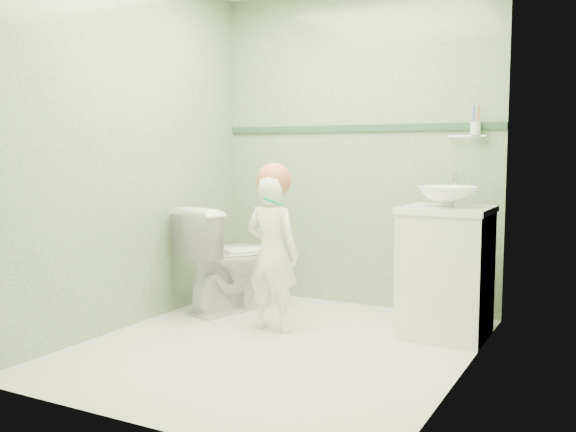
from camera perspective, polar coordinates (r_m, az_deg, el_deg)
The scene contains 12 objects.
ground at distance 3.92m, azimuth -1.05°, elevation -11.62°, with size 2.50×2.50×0.00m, color silver.
room_shell at distance 3.74m, azimuth -1.08°, elevation 6.21°, with size 2.50×2.54×2.40m.
trim_stripe at distance 4.86m, azimuth 6.08°, elevation 7.83°, with size 2.20×0.02×0.05m, color #2E4F37.
vanity at distance 4.16m, azimuth 13.96°, elevation -5.09°, with size 0.52×0.50×0.80m, color silver.
counter at distance 4.10m, azimuth 14.10°, elevation 0.54°, with size 0.54×0.52×0.04m, color white.
basin at distance 4.10m, azimuth 14.13°, elevation 1.71°, with size 0.37×0.37×0.13m, color white.
faucet at distance 4.27m, azimuth 14.75°, elevation 2.93°, with size 0.03×0.13×0.18m.
cup_holder at distance 4.55m, azimuth 16.38°, elevation 7.51°, with size 0.26×0.07×0.21m.
toilet at distance 4.72m, azimuth -5.26°, elevation -3.79°, with size 0.44×0.76×0.78m, color white.
toddler at distance 4.15m, azimuth -1.43°, elevation -3.38°, with size 0.37×0.25×1.02m, color white.
hair_cap at distance 4.12m, azimuth -1.28°, elevation 3.22°, with size 0.23×0.23×0.23m, color #B56540.
teal_toothbrush at distance 3.97m, azimuth -1.44°, elevation 1.37°, with size 0.11×0.13×0.08m.
Camera 1 is at (1.82, -3.27, 1.17)m, focal length 39.63 mm.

